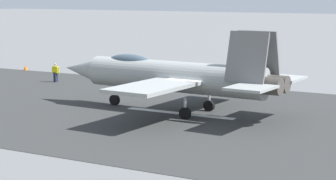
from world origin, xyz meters
The scene contains 6 objects.
ground_plane centered at (0.00, 0.00, 0.00)m, with size 400.00×400.00×0.00m, color slate.
runway_strip centered at (-0.02, 0.00, 0.01)m, with size 240.00×26.00×0.02m.
fighter_jet centered at (1.64, -0.29, 2.50)m, with size 17.84×14.64×5.71m.
crew_person centered at (17.77, -7.70, 0.86)m, with size 0.68×0.39×1.71m.
marker_cone_mid centered at (6.42, -13.05, 0.28)m, with size 0.44×0.44×0.55m, color orange.
marker_cone_far centered at (26.14, -13.05, 0.28)m, with size 0.44×0.44×0.55m, color orange.
Camera 1 is at (-18.80, 36.71, 8.08)m, focal length 67.60 mm.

